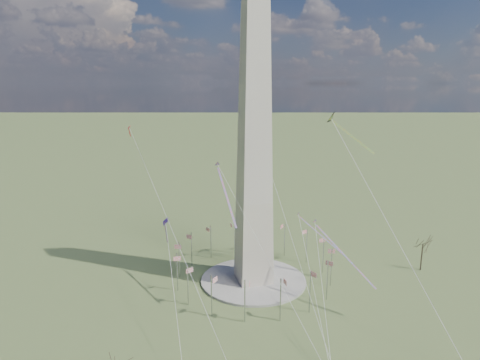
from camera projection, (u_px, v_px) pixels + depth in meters
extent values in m
plane|color=#4C5C2E|center=(253.00, 281.00, 147.05)|extent=(2000.00, 2000.00, 0.00)
cylinder|color=#A19A93|center=(253.00, 280.00, 146.96)|extent=(36.00, 36.00, 0.80)
cylinder|color=#B6B9BD|center=(323.00, 256.00, 152.30)|extent=(0.36, 0.36, 13.00)
cube|color=red|center=(322.00, 240.00, 152.35)|extent=(2.40, 0.08, 1.50)
cylinder|color=#B6B9BD|center=(307.00, 246.00, 161.15)|extent=(0.36, 0.36, 13.00)
cube|color=red|center=(305.00, 232.00, 160.98)|extent=(2.25, 0.99, 1.50)
cylinder|color=#B6B9BD|center=(285.00, 240.00, 167.64)|extent=(0.36, 0.36, 13.00)
cube|color=red|center=(282.00, 227.00, 167.10)|extent=(1.75, 1.75, 1.50)
cylinder|color=#B6B9BD|center=(260.00, 237.00, 170.77)|extent=(0.36, 0.36, 13.00)
cube|color=red|center=(257.00, 224.00, 169.76)|extent=(0.99, 2.25, 1.50)
cylinder|color=#B6B9BD|center=(234.00, 238.00, 170.08)|extent=(0.36, 0.36, 13.00)
cube|color=red|center=(231.00, 225.00, 168.57)|extent=(0.08, 2.40, 1.50)
cylinder|color=#B6B9BD|center=(211.00, 242.00, 165.66)|extent=(0.36, 0.36, 13.00)
cube|color=red|center=(208.00, 230.00, 163.71)|extent=(0.99, 2.25, 1.50)
cylinder|color=#B6B9BD|center=(192.00, 249.00, 158.19)|extent=(0.36, 0.36, 13.00)
cube|color=red|center=(189.00, 237.00, 155.92)|extent=(1.75, 1.75, 1.50)
cylinder|color=#B6B9BD|center=(179.00, 260.00, 148.80)|extent=(0.36, 0.36, 13.00)
cube|color=red|center=(178.00, 247.00, 146.37)|extent=(2.25, 0.99, 1.50)
cylinder|color=#B6B9BD|center=(177.00, 272.00, 138.93)|extent=(0.36, 0.36, 13.00)
cube|color=red|center=(177.00, 259.00, 136.54)|extent=(2.40, 0.08, 1.50)
cylinder|color=#B6B9BD|center=(188.00, 285.00, 130.08)|extent=(0.36, 0.36, 13.00)
cube|color=red|center=(190.00, 270.00, 127.91)|extent=(2.25, 0.99, 1.50)
cylinder|color=#B6B9BD|center=(211.00, 296.00, 123.59)|extent=(0.36, 0.36, 13.00)
cube|color=red|center=(215.00, 280.00, 121.79)|extent=(1.75, 1.75, 1.50)
cylinder|color=#B6B9BD|center=(245.00, 301.00, 120.46)|extent=(0.36, 0.36, 13.00)
cube|color=red|center=(249.00, 284.00, 119.13)|extent=(0.99, 2.25, 1.50)
cylinder|color=#B6B9BD|center=(280.00, 300.00, 121.15)|extent=(0.36, 0.36, 13.00)
cube|color=red|center=(285.00, 282.00, 120.32)|extent=(0.08, 2.40, 1.50)
cylinder|color=#B6B9BD|center=(310.00, 292.00, 125.57)|extent=(0.36, 0.36, 13.00)
cube|color=red|center=(314.00, 274.00, 125.18)|extent=(0.99, 2.25, 1.50)
cylinder|color=#B6B9BD|center=(327.00, 281.00, 133.04)|extent=(0.36, 0.36, 13.00)
cube|color=red|center=(329.00, 263.00, 132.98)|extent=(1.75, 1.75, 1.50)
cylinder|color=#B6B9BD|center=(331.00, 268.00, 142.43)|extent=(0.36, 0.36, 13.00)
cube|color=red|center=(332.00, 251.00, 142.52)|extent=(2.25, 0.99, 1.50)
cylinder|color=#4A392D|center=(422.00, 257.00, 154.76)|extent=(0.45, 0.45, 10.08)
cube|color=orange|center=(354.00, 137.00, 143.77)|extent=(10.90, 10.17, 10.15)
cube|color=orange|center=(353.00, 138.00, 142.17)|extent=(10.90, 10.17, 10.15)
cube|color=navy|center=(166.00, 221.00, 136.87)|extent=(1.60, 2.70, 2.31)
cube|color=red|center=(166.00, 233.00, 137.71)|extent=(1.22, 2.86, 7.98)
cube|color=red|center=(345.00, 256.00, 127.06)|extent=(10.47, 19.71, 13.67)
cube|color=red|center=(226.00, 196.00, 126.29)|extent=(1.05, 20.96, 13.12)
cube|color=red|center=(322.00, 236.00, 148.49)|extent=(12.04, 13.91, 11.16)
cube|color=red|center=(129.00, 127.00, 163.83)|extent=(1.26, 1.98, 1.61)
cube|color=red|center=(129.00, 132.00, 164.22)|extent=(0.86, 1.34, 3.68)
cube|color=white|center=(247.00, 97.00, 173.50)|extent=(1.20, 1.88, 1.67)
cube|color=white|center=(247.00, 102.00, 173.90)|extent=(0.64, 1.44, 3.82)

